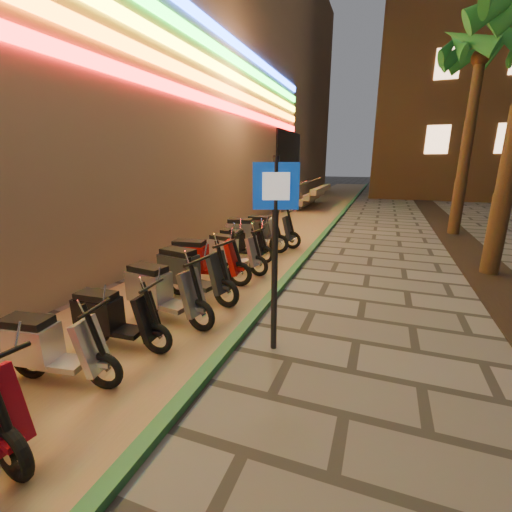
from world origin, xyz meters
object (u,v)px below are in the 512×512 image
at_px(pedestrian_sign, 275,230).
at_px(scooter_6, 161,291).
at_px(scooter_11, 250,234).
at_px(scooter_4, 48,347).
at_px(scooter_5, 112,317).
at_px(scooter_10, 240,244).
at_px(scooter_8, 202,260).
at_px(scooter_7, 190,272).
at_px(scooter_12, 267,230).
at_px(scooter_9, 231,252).

distance_m(pedestrian_sign, scooter_6, 2.42).
bearing_deg(scooter_11, scooter_4, -101.32).
bearing_deg(scooter_5, scooter_10, 86.57).
height_order(scooter_6, scooter_8, scooter_8).
xyz_separation_m(pedestrian_sign, scooter_10, (-2.25, 4.06, -1.29)).
xyz_separation_m(pedestrian_sign, scooter_7, (-2.11, 1.22, -1.21)).
distance_m(scooter_6, scooter_10, 3.85).
height_order(scooter_4, scooter_11, scooter_11).
height_order(pedestrian_sign, scooter_12, pedestrian_sign).
relative_size(scooter_4, scooter_10, 1.01).
distance_m(scooter_10, scooter_12, 1.81).
distance_m(scooter_9, scooter_11, 1.86).
xyz_separation_m(pedestrian_sign, scooter_6, (-2.07, 0.21, -1.23)).
bearing_deg(pedestrian_sign, scooter_4, -164.09).
relative_size(scooter_4, scooter_8, 0.86).
xyz_separation_m(scooter_8, scooter_12, (0.26, 3.79, -0.01)).
distance_m(scooter_8, scooter_10, 1.99).
distance_m(scooter_7, scooter_11, 3.75).
relative_size(scooter_8, scooter_11, 0.97).
bearing_deg(scooter_7, scooter_9, 98.71).
height_order(pedestrian_sign, scooter_7, pedestrian_sign).
distance_m(scooter_6, scooter_11, 4.76).
distance_m(scooter_5, scooter_11, 5.73).
relative_size(pedestrian_sign, scooter_9, 1.66).
bearing_deg(scooter_8, scooter_7, -84.48).
xyz_separation_m(scooter_7, scooter_9, (0.04, 1.90, -0.06)).
distance_m(scooter_6, scooter_12, 5.64).
height_order(scooter_4, scooter_12, scooter_12).
relative_size(scooter_5, scooter_7, 0.84).
height_order(scooter_6, scooter_10, scooter_6).
height_order(scooter_6, scooter_12, scooter_12).
height_order(scooter_8, scooter_9, scooter_8).
xyz_separation_m(scooter_4, scooter_11, (0.03, 6.67, 0.09)).
distance_m(pedestrian_sign, scooter_8, 3.33).
bearing_deg(scooter_11, scooter_12, 62.87).
distance_m(pedestrian_sign, scooter_4, 3.17).
relative_size(scooter_5, scooter_12, 0.87).
distance_m(scooter_4, scooter_7, 2.94).
relative_size(scooter_7, scooter_12, 1.03).
height_order(scooter_5, scooter_10, scooter_10).
relative_size(scooter_7, scooter_10, 1.18).
relative_size(scooter_6, scooter_8, 0.96).
distance_m(scooter_8, scooter_11, 2.90).
distance_m(scooter_5, scooter_10, 4.82).
bearing_deg(scooter_6, scooter_10, 101.12).
relative_size(scooter_5, scooter_8, 0.84).
distance_m(scooter_5, scooter_9, 3.89).
bearing_deg(scooter_7, scooter_10, 102.59).
height_order(scooter_8, scooter_10, scooter_8).
bearing_deg(scooter_5, scooter_4, -101.26).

